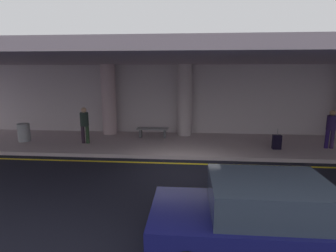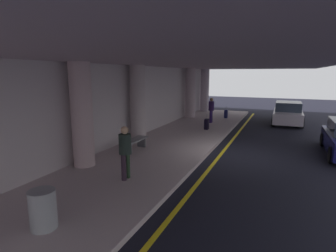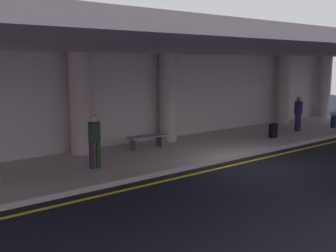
{
  "view_description": "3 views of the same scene",
  "coord_description": "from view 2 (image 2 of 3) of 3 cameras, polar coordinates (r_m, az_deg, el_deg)",
  "views": [
    {
      "loc": [
        0.25,
        -9.13,
        3.4
      ],
      "look_at": [
        -0.63,
        1.78,
        1.2
      ],
      "focal_mm": 28.61,
      "sensor_mm": 36.0,
      "label": 1
    },
    {
      "loc": [
        -11.53,
        -1.75,
        3.4
      ],
      "look_at": [
        -1.66,
        2.42,
        1.35
      ],
      "focal_mm": 29.26,
      "sensor_mm": 36.0,
      "label": 2
    },
    {
      "loc": [
        -10.24,
        -8.27,
        3.4
      ],
      "look_at": [
        -1.67,
        2.6,
        1.2
      ],
      "focal_mm": 42.39,
      "sensor_mm": 36.0,
      "label": 3
    }
  ],
  "objects": [
    {
      "name": "lane_stripe_yellow",
      "position": [
        12.24,
        11.22,
        -5.47
      ],
      "size": [
        26.0,
        0.14,
        0.01
      ],
      "primitive_type": "cube",
      "color": "yellow",
      "rests_on": "ground"
    },
    {
      "name": "ceiling_overhang",
      "position": [
        12.34,
        2.29,
        13.4
      ],
      "size": [
        28.0,
        13.2,
        0.3
      ],
      "primitive_type": "cube",
      "color": "#9C8A96",
      "rests_on": "support_column_far_left"
    },
    {
      "name": "support_column_center",
      "position": [
        20.62,
        4.67,
        6.85
      ],
      "size": [
        0.75,
        0.75,
        3.65
      ],
      "primitive_type": "cylinder",
      "color": "#B39DA5",
      "rests_on": "sidewalk"
    },
    {
      "name": "ground_plane",
      "position": [
        12.15,
        13.75,
        -5.72
      ],
      "size": [
        60.0,
        60.0,
        0.0
      ],
      "primitive_type": "plane",
      "color": "black"
    },
    {
      "name": "traveler_with_luggage",
      "position": [
        8.55,
        -8.92,
        -4.81
      ],
      "size": [
        0.38,
        0.38,
        1.68
      ],
      "rotation": [
        0.0,
        0.0,
        4.96
      ],
      "color": "#2B1D2A",
      "rests_on": "sidewalk"
    },
    {
      "name": "suitcase_upright_secondary",
      "position": [
        20.85,
        11.98,
        2.51
      ],
      "size": [
        0.36,
        0.22,
        0.9
      ],
      "rotation": [
        0.0,
        0.0,
        -0.23
      ],
      "color": "#131747",
      "rests_on": "sidewalk"
    },
    {
      "name": "trash_bin_steel",
      "position": [
        6.6,
        -24.61,
        -15.52
      ],
      "size": [
        0.56,
        0.56,
        0.85
      ],
      "primitive_type": "cylinder",
      "color": "gray",
      "rests_on": "sidewalk"
    },
    {
      "name": "bench_metal",
      "position": [
        11.85,
        -6.98,
        -3.39
      ],
      "size": [
        1.6,
        0.5,
        0.48
      ],
      "color": "slate",
      "rests_on": "sidewalk"
    },
    {
      "name": "support_column_left_mid",
      "position": [
        13.29,
        -6.28,
        4.63
      ],
      "size": [
        0.75,
        0.75,
        3.65
      ],
      "primitive_type": "cylinder",
      "color": "#B1A1A4",
      "rests_on": "sidewalk"
    },
    {
      "name": "car_silver",
      "position": [
        20.53,
        23.69,
        2.41
      ],
      "size": [
        4.1,
        1.92,
        1.5
      ],
      "rotation": [
        0.0,
        0.0,
        -0.05
      ],
      "color": "#C0B2C1",
      "rests_on": "ground"
    },
    {
      "name": "sidewalk",
      "position": [
        12.94,
        0.08,
        -4.03
      ],
      "size": [
        26.0,
        4.2,
        0.15
      ],
      "primitive_type": "cube",
      "color": "#B4A2A5",
      "rests_on": "ground"
    },
    {
      "name": "support_column_far_left",
      "position": [
        10.02,
        -17.49,
        2.17
      ],
      "size": [
        0.75,
        0.75,
        3.65
      ],
      "primitive_type": "cylinder",
      "color": "#B89BA0",
      "rests_on": "sidewalk"
    },
    {
      "name": "support_column_right_mid",
      "position": [
        24.44,
        7.64,
        7.41
      ],
      "size": [
        0.75,
        0.75,
        3.65
      ],
      "primitive_type": "cylinder",
      "color": "#AD9DAC",
      "rests_on": "sidewalk"
    },
    {
      "name": "terminal_back_wall",
      "position": [
        13.63,
        -8.7,
        4.41
      ],
      "size": [
        26.0,
        0.3,
        3.8
      ],
      "primitive_type": "cube",
      "color": "#BAADB2",
      "rests_on": "ground"
    },
    {
      "name": "person_waiting_for_ride",
      "position": [
        18.55,
        9.0,
        3.63
      ],
      "size": [
        0.38,
        0.38,
        1.68
      ],
      "rotation": [
        0.0,
        0.0,
        3.58
      ],
      "color": "#1F1049",
      "rests_on": "sidewalk"
    },
    {
      "name": "suitcase_upright_primary",
      "position": [
        16.35,
        8.04,
        0.39
      ],
      "size": [
        0.36,
        0.22,
        0.9
      ],
      "rotation": [
        0.0,
        0.0,
        -0.14
      ],
      "color": "black",
      "rests_on": "sidewalk"
    }
  ]
}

